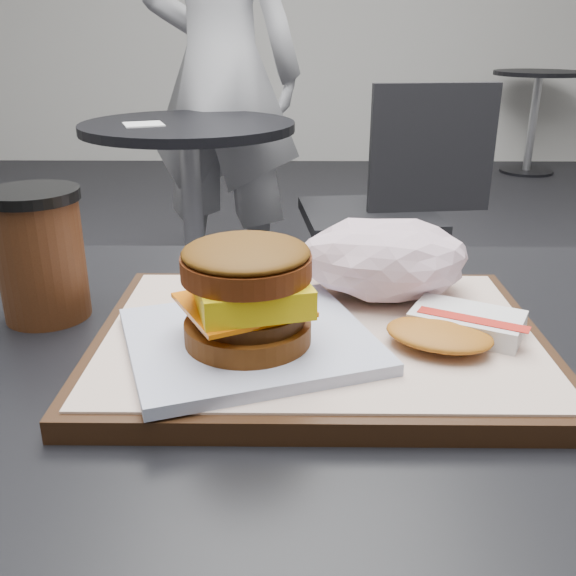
{
  "coord_description": "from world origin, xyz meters",
  "views": [
    {
      "loc": [
        0.0,
        -0.49,
        1.03
      ],
      "look_at": [
        -0.0,
        -0.01,
        0.83
      ],
      "focal_mm": 40.0,
      "sensor_mm": 36.0,
      "label": 1
    }
  ],
  "objects_px": {
    "crumpled_wrapper": "(384,258)",
    "hash_brown": "(455,327)",
    "serving_tray": "(319,340)",
    "neighbor_chair": "(390,201)",
    "customer_table": "(293,527)",
    "patron": "(220,71)",
    "coffee_cup": "(40,254)",
    "neighbor_table": "(191,183)",
    "breakfast_sandwich": "(248,305)"
  },
  "relations": [
    {
      "from": "customer_table",
      "to": "neighbor_chair",
      "type": "distance_m",
      "value": 1.59
    },
    {
      "from": "customer_table",
      "to": "serving_tray",
      "type": "height_order",
      "value": "serving_tray"
    },
    {
      "from": "patron",
      "to": "coffee_cup",
      "type": "bearing_deg",
      "value": 109.21
    },
    {
      "from": "crumpled_wrapper",
      "to": "neighbor_chair",
      "type": "distance_m",
      "value": 1.52
    },
    {
      "from": "hash_brown",
      "to": "coffee_cup",
      "type": "xyz_separation_m",
      "value": [
        -0.37,
        0.09,
        0.03
      ]
    },
    {
      "from": "coffee_cup",
      "to": "patron",
      "type": "relative_size",
      "value": 0.07
    },
    {
      "from": "neighbor_table",
      "to": "serving_tray",
      "type": "bearing_deg",
      "value": -77.2
    },
    {
      "from": "breakfast_sandwich",
      "to": "neighbor_chair",
      "type": "relative_size",
      "value": 0.27
    },
    {
      "from": "patron",
      "to": "hash_brown",
      "type": "bearing_deg",
      "value": 119.07
    },
    {
      "from": "breakfast_sandwich",
      "to": "coffee_cup",
      "type": "distance_m",
      "value": 0.23
    },
    {
      "from": "serving_tray",
      "to": "patron",
      "type": "distance_m",
      "value": 2.12
    },
    {
      "from": "hash_brown",
      "to": "neighbor_table",
      "type": "height_order",
      "value": "hash_brown"
    },
    {
      "from": "customer_table",
      "to": "neighbor_table",
      "type": "height_order",
      "value": "customer_table"
    },
    {
      "from": "serving_tray",
      "to": "neighbor_chair",
      "type": "relative_size",
      "value": 0.43
    },
    {
      "from": "crumpled_wrapper",
      "to": "coffee_cup",
      "type": "height_order",
      "value": "coffee_cup"
    },
    {
      "from": "serving_tray",
      "to": "crumpled_wrapper",
      "type": "bearing_deg",
      "value": 52.3
    },
    {
      "from": "crumpled_wrapper",
      "to": "hash_brown",
      "type": "bearing_deg",
      "value": -64.92
    },
    {
      "from": "neighbor_table",
      "to": "patron",
      "type": "distance_m",
      "value": 0.57
    },
    {
      "from": "neighbor_table",
      "to": "neighbor_chair",
      "type": "distance_m",
      "value": 0.67
    },
    {
      "from": "crumpled_wrapper",
      "to": "neighbor_table",
      "type": "distance_m",
      "value": 1.64
    },
    {
      "from": "neighbor_chair",
      "to": "neighbor_table",
      "type": "bearing_deg",
      "value": 172.28
    },
    {
      "from": "crumpled_wrapper",
      "to": "neighbor_table",
      "type": "relative_size",
      "value": 0.21
    },
    {
      "from": "breakfast_sandwich",
      "to": "coffee_cup",
      "type": "bearing_deg",
      "value": 151.91
    },
    {
      "from": "serving_tray",
      "to": "neighbor_table",
      "type": "xyz_separation_m",
      "value": [
        -0.37,
        1.64,
        -0.23
      ]
    },
    {
      "from": "customer_table",
      "to": "serving_tray",
      "type": "xyz_separation_m",
      "value": [
        0.02,
        0.01,
        0.2
      ]
    },
    {
      "from": "hash_brown",
      "to": "crumpled_wrapper",
      "type": "xyz_separation_m",
      "value": [
        -0.05,
        0.1,
        0.03
      ]
    },
    {
      "from": "hash_brown",
      "to": "crumpled_wrapper",
      "type": "bearing_deg",
      "value": 115.08
    },
    {
      "from": "crumpled_wrapper",
      "to": "customer_table",
      "type": "bearing_deg",
      "value": -132.62
    },
    {
      "from": "patron",
      "to": "neighbor_chair",
      "type": "bearing_deg",
      "value": 155.53
    },
    {
      "from": "coffee_cup",
      "to": "neighbor_table",
      "type": "height_order",
      "value": "coffee_cup"
    },
    {
      "from": "neighbor_chair",
      "to": "patron",
      "type": "xyz_separation_m",
      "value": [
        -0.6,
        0.55,
        0.37
      ]
    },
    {
      "from": "serving_tray",
      "to": "crumpled_wrapper",
      "type": "relative_size",
      "value": 2.36
    },
    {
      "from": "breakfast_sandwich",
      "to": "customer_table",
      "type": "bearing_deg",
      "value": 37.57
    },
    {
      "from": "neighbor_table",
      "to": "neighbor_chair",
      "type": "bearing_deg",
      "value": -7.72
    },
    {
      "from": "serving_tray",
      "to": "coffee_cup",
      "type": "xyz_separation_m",
      "value": [
        -0.26,
        0.07,
        0.05
      ]
    },
    {
      "from": "neighbor_chair",
      "to": "patron",
      "type": "distance_m",
      "value": 0.89
    },
    {
      "from": "neighbor_chair",
      "to": "crumpled_wrapper",
      "type": "bearing_deg",
      "value": -98.77
    },
    {
      "from": "crumpled_wrapper",
      "to": "neighbor_chair",
      "type": "relative_size",
      "value": 0.18
    },
    {
      "from": "serving_tray",
      "to": "coffee_cup",
      "type": "relative_size",
      "value": 3.04
    },
    {
      "from": "neighbor_chair",
      "to": "breakfast_sandwich",
      "type": "bearing_deg",
      "value": -102.36
    },
    {
      "from": "customer_table",
      "to": "coffee_cup",
      "type": "distance_m",
      "value": 0.35
    },
    {
      "from": "hash_brown",
      "to": "neighbor_chair",
      "type": "xyz_separation_m",
      "value": [
        0.18,
        1.57,
        -0.29
      ]
    },
    {
      "from": "neighbor_chair",
      "to": "patron",
      "type": "height_order",
      "value": "patron"
    },
    {
      "from": "customer_table",
      "to": "neighbor_chair",
      "type": "xyz_separation_m",
      "value": [
        0.31,
        1.56,
        -0.07
      ]
    },
    {
      "from": "customer_table",
      "to": "patron",
      "type": "height_order",
      "value": "patron"
    },
    {
      "from": "crumpled_wrapper",
      "to": "coffee_cup",
      "type": "relative_size",
      "value": 1.29
    },
    {
      "from": "crumpled_wrapper",
      "to": "coffee_cup",
      "type": "distance_m",
      "value": 0.32
    },
    {
      "from": "breakfast_sandwich",
      "to": "neighbor_table",
      "type": "bearing_deg",
      "value": 100.62
    },
    {
      "from": "neighbor_chair",
      "to": "hash_brown",
      "type": "bearing_deg",
      "value": -96.53
    },
    {
      "from": "crumpled_wrapper",
      "to": "patron",
      "type": "bearing_deg",
      "value": 100.57
    }
  ]
}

